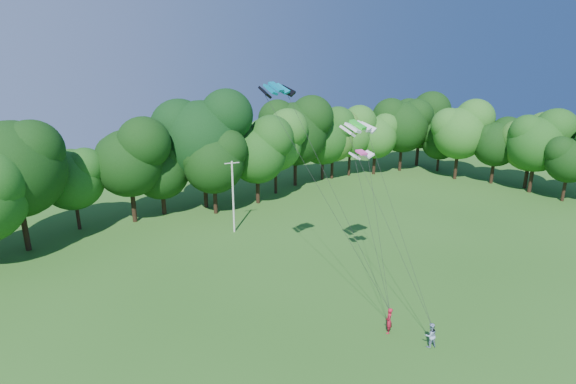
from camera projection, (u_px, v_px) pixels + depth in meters
utility_pole at (233, 196)px, 46.54m from camera, size 1.50×0.50×7.68m
kite_flyer_left at (389, 321)px, 29.99m from camera, size 0.79×0.75×1.81m
kite_flyer_right at (430, 335)px, 28.54m from camera, size 0.99×0.88×1.68m
kite_teal at (276, 87)px, 30.53m from camera, size 2.74×1.46×0.66m
kite_green at (358, 125)px, 33.45m from camera, size 3.07×1.60×0.65m
kite_pink at (361, 152)px, 32.95m from camera, size 1.92×1.23×0.29m
tree_back_center at (202, 128)px, 52.70m from camera, size 10.79×10.79×15.69m
tree_back_east at (333, 137)px, 66.76m from camera, size 7.07×7.07×10.29m
tree_flank_east at (533, 136)px, 61.45m from camera, size 8.13×8.13×11.82m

